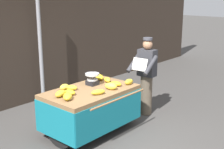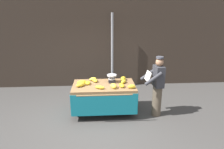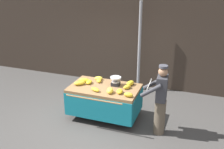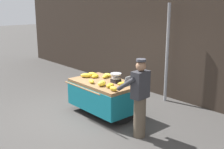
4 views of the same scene
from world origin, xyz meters
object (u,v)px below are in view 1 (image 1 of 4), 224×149
at_px(weighing_scale, 92,79).
at_px(banana_bunch_5, 111,86).
at_px(banana_bunch_10, 116,84).
at_px(banana_bunch_8, 99,77).
at_px(banana_cart, 91,101).
at_px(banana_bunch_4, 64,87).
at_px(street_pole, 40,46).
at_px(banana_bunch_0, 98,92).
at_px(banana_bunch_2, 71,88).
at_px(banana_bunch_1, 129,82).
at_px(banana_bunch_9, 68,96).
at_px(banana_bunch_7, 70,92).
at_px(banana_bunch_6, 60,93).
at_px(banana_bunch_3, 107,80).
at_px(vendor_person, 146,76).

height_order(weighing_scale, banana_bunch_5, weighing_scale).
bearing_deg(banana_bunch_10, weighing_scale, 121.18).
xyz_separation_m(weighing_scale, banana_bunch_8, (0.35, 0.14, -0.06)).
height_order(banana_cart, banana_bunch_4, banana_bunch_4).
bearing_deg(street_pole, banana_bunch_0, -101.97).
bearing_deg(banana_bunch_10, banana_bunch_2, 147.77).
relative_size(banana_cart, banana_bunch_1, 8.18).
relative_size(banana_cart, banana_bunch_8, 6.92).
bearing_deg(banana_bunch_1, banana_bunch_9, 170.13).
xyz_separation_m(weighing_scale, banana_bunch_1, (0.50, -0.52, -0.06)).
bearing_deg(banana_bunch_4, banana_bunch_7, -113.82).
bearing_deg(banana_bunch_4, banana_bunch_8, -3.32).
relative_size(banana_bunch_1, banana_bunch_6, 0.78).
height_order(banana_bunch_0, banana_bunch_4, banana_bunch_4).
height_order(weighing_scale, banana_bunch_8, weighing_scale).
bearing_deg(banana_bunch_3, banana_bunch_7, -178.39).
height_order(banana_bunch_0, banana_bunch_1, banana_bunch_1).
bearing_deg(banana_bunch_5, banana_bunch_0, -175.68).
xyz_separation_m(banana_bunch_0, banana_bunch_5, (0.37, 0.03, 0.02)).
xyz_separation_m(banana_bunch_4, banana_bunch_10, (0.80, -0.59, -0.00)).
bearing_deg(banana_cart, banana_bunch_10, -23.81).
height_order(banana_bunch_5, vendor_person, vendor_person).
height_order(banana_bunch_7, vendor_person, vendor_person).
bearing_deg(street_pole, banana_bunch_8, -82.96).
height_order(weighing_scale, banana_bunch_9, weighing_scale).
bearing_deg(banana_bunch_4, banana_bunch_5, -49.23).
bearing_deg(banana_bunch_4, banana_cart, -50.45).
height_order(banana_bunch_4, banana_bunch_8, banana_bunch_8).
distance_m(banana_cart, banana_bunch_2, 0.45).
xyz_separation_m(weighing_scale, banana_bunch_5, (0.02, -0.47, -0.05)).
height_order(banana_bunch_5, banana_bunch_9, banana_bunch_5).
xyz_separation_m(weighing_scale, vendor_person, (1.23, -0.43, -0.12)).
bearing_deg(vendor_person, banana_bunch_10, 178.03).
relative_size(weighing_scale, banana_bunch_1, 1.28).
xyz_separation_m(banana_bunch_4, banana_bunch_9, (-0.33, -0.48, 0.01)).
distance_m(weighing_scale, banana_bunch_10, 0.47).
distance_m(banana_bunch_4, vendor_person, 1.89).
xyz_separation_m(banana_cart, banana_bunch_0, (-0.12, -0.31, 0.28)).
bearing_deg(banana_bunch_7, banana_cart, -8.09).
height_order(banana_bunch_0, banana_bunch_6, banana_bunch_6).
xyz_separation_m(banana_bunch_3, banana_bunch_9, (-1.22, -0.19, 0.01)).
distance_m(street_pole, weighing_scale, 1.90).
xyz_separation_m(banana_bunch_0, vendor_person, (1.58, 0.07, -0.04)).
bearing_deg(banana_bunch_2, banana_bunch_6, -159.81).
xyz_separation_m(banana_bunch_10, vendor_person, (0.99, -0.03, -0.05)).
distance_m(banana_bunch_5, banana_bunch_6, 0.97).
distance_m(banana_bunch_4, banana_bunch_9, 0.58).
relative_size(weighing_scale, banana_bunch_5, 1.13).
xyz_separation_m(banana_bunch_5, banana_bunch_10, (0.22, 0.07, -0.02)).
distance_m(banana_bunch_1, banana_bunch_6, 1.44).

